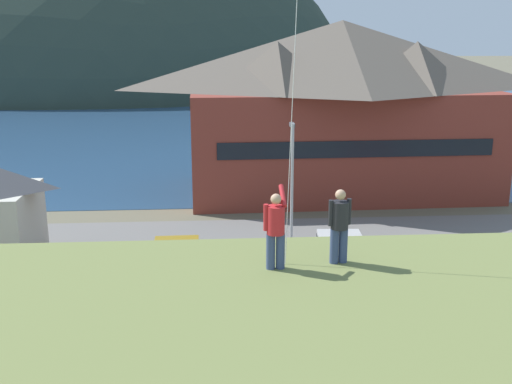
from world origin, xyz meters
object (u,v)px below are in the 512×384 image
(parked_car_back_row_left, at_px, (341,250))
(parking_light_pole, at_px, (292,175))
(wharf_dock, at_px, (264,152))
(parked_car_front_row_silver, at_px, (56,322))
(harbor_lodge, at_px, (341,103))
(person_companion, at_px, (339,224))
(parked_car_back_row_right, at_px, (179,258))
(person_kite_flyer, at_px, (276,228))
(storage_shed_waterside, at_px, (286,160))
(parked_car_front_row_end, at_px, (347,306))
(moored_boat_wharfside, at_px, (226,143))

(parked_car_back_row_left, height_order, parking_light_pole, parking_light_pole)
(wharf_dock, height_order, parked_car_front_row_silver, parked_car_front_row_silver)
(harbor_lodge, height_order, person_companion, harbor_lodge)
(parked_car_front_row_silver, height_order, person_companion, person_companion)
(parked_car_front_row_silver, bearing_deg, parking_light_pole, 47.10)
(wharf_dock, relative_size, parked_car_front_row_silver, 3.49)
(parked_car_back_row_right, height_order, person_companion, person_companion)
(parked_car_back_row_right, bearing_deg, parking_light_pole, 37.34)
(parking_light_pole, relative_size, person_kite_flyer, 3.60)
(parked_car_back_row_right, xyz_separation_m, person_companion, (4.63, -14.35, 6.17))
(storage_shed_waterside, distance_m, parked_car_front_row_silver, 25.18)
(parked_car_front_row_end, bearing_deg, parking_light_pole, 95.08)
(wharf_dock, distance_m, parked_car_back_row_left, 29.66)
(parked_car_front_row_end, relative_size, person_kite_flyer, 2.29)
(wharf_dock, distance_m, parking_light_pole, 25.81)
(wharf_dock, relative_size, parked_car_front_row_end, 3.56)
(parked_car_front_row_end, xyz_separation_m, parked_car_back_row_right, (-6.88, 5.79, 0.00))
(storage_shed_waterside, relative_size, parking_light_pole, 0.82)
(person_kite_flyer, relative_size, person_companion, 1.07)
(harbor_lodge, height_order, storage_shed_waterside, harbor_lodge)
(parked_car_front_row_end, distance_m, parked_car_back_row_left, 6.37)
(harbor_lodge, relative_size, parked_car_back_row_right, 5.44)
(parked_car_front_row_silver, bearing_deg, storage_shed_waterside, 63.63)
(moored_boat_wharfside, relative_size, parked_car_front_row_silver, 1.93)
(harbor_lodge, distance_m, wharf_dock, 15.97)
(parked_car_back_row_left, xyz_separation_m, person_companion, (-3.31, -14.84, 6.17))
(storage_shed_waterside, bearing_deg, parked_car_front_row_end, -90.25)
(parked_car_front_row_end, xyz_separation_m, parking_light_pole, (-0.92, 10.34, 2.91))
(storage_shed_waterside, relative_size, person_kite_flyer, 2.97)
(parked_car_back_row_right, bearing_deg, parked_car_front_row_silver, -123.32)
(parked_car_front_row_silver, bearing_deg, parked_car_back_row_left, 29.50)
(storage_shed_waterside, height_order, moored_boat_wharfside, storage_shed_waterside)
(harbor_lodge, bearing_deg, parked_car_back_row_left, -100.71)
(harbor_lodge, relative_size, storage_shed_waterside, 4.18)
(storage_shed_waterside, bearing_deg, person_companion, -94.39)
(parked_car_back_row_left, bearing_deg, wharf_dock, 92.77)
(harbor_lodge, relative_size, moored_boat_wharfside, 2.75)
(moored_boat_wharfside, relative_size, person_companion, 4.82)
(harbor_lodge, bearing_deg, person_companion, -101.62)
(moored_boat_wharfside, bearing_deg, parked_car_front_row_silver, -100.12)
(wharf_dock, bearing_deg, moored_boat_wharfside, 142.28)
(harbor_lodge, height_order, parked_car_back_row_right, harbor_lodge)
(parking_light_pole, bearing_deg, storage_shed_waterside, 85.00)
(parking_light_pole, bearing_deg, moored_boat_wharfside, 96.29)
(parking_light_pole, xyz_separation_m, person_companion, (-1.33, -18.90, 3.26))
(parking_light_pole, height_order, person_companion, person_companion)
(parking_light_pole, bearing_deg, harbor_lodge, 66.84)
(parked_car_back_row_left, bearing_deg, parked_car_front_row_silver, -150.50)
(storage_shed_waterside, xyz_separation_m, parked_car_front_row_silver, (-11.17, -22.52, -1.34))
(wharf_dock, distance_m, parked_car_front_row_silver, 38.02)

